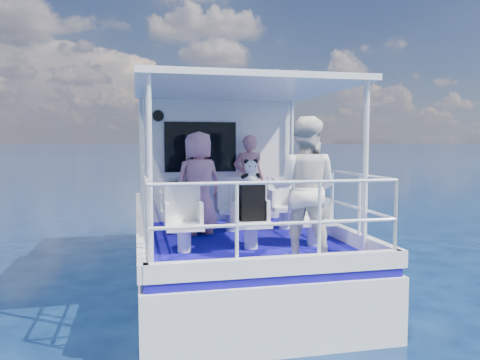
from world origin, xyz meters
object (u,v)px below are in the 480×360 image
at_px(backpack_center, 252,203).
at_px(panda, 251,172).
at_px(passenger_port_fwd, 199,183).
at_px(passenger_stbd_aft, 304,189).

bearing_deg(backpack_center, panda, -160.40).
height_order(passenger_port_fwd, panda, passenger_port_fwd).
bearing_deg(passenger_port_fwd, panda, 96.57).
relative_size(passenger_port_fwd, panda, 4.72).
distance_m(passenger_port_fwd, passenger_stbd_aft, 2.17).
bearing_deg(passenger_port_fwd, passenger_stbd_aft, 99.28).
distance_m(passenger_stbd_aft, panda, 0.91).
bearing_deg(passenger_port_fwd, backpack_center, 97.50).
xyz_separation_m(passenger_port_fwd, backpack_center, (0.57, -1.15, -0.18)).
xyz_separation_m(passenger_stbd_aft, panda, (-0.47, 0.76, 0.17)).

